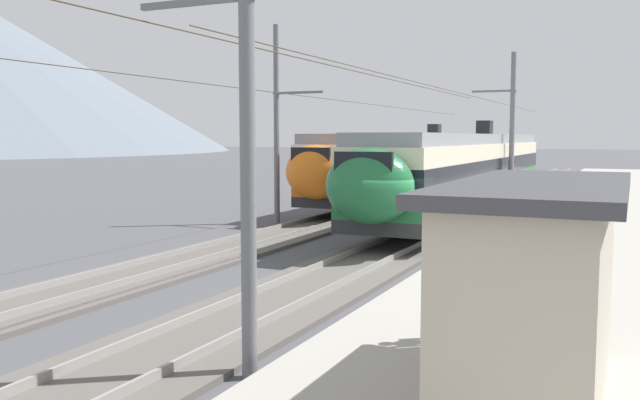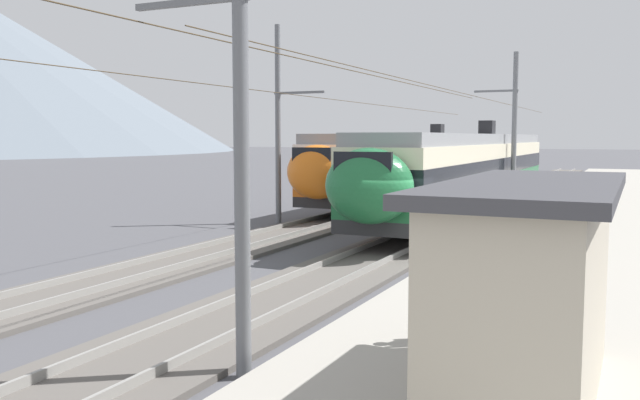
# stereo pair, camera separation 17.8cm
# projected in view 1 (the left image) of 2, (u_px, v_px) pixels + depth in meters

# --- Properties ---
(ground_plane) EXTENTS (400.00, 400.00, 0.00)m
(ground_plane) POSITION_uv_depth(u_px,v_px,m) (417.00, 265.00, 19.65)
(ground_plane) COLOR #4C4C51
(platform_slab) EXTENTS (120.00, 7.02, 0.29)m
(platform_slab) POSITION_uv_depth(u_px,v_px,m) (572.00, 272.00, 17.84)
(platform_slab) COLOR #A39E93
(platform_slab) RESTS_ON ground
(track_near) EXTENTS (120.00, 3.00, 0.28)m
(track_near) POSITION_uv_depth(u_px,v_px,m) (372.00, 259.00, 20.23)
(track_near) COLOR #5B5651
(track_near) RESTS_ON ground
(track_far) EXTENTS (120.00, 3.00, 0.28)m
(track_far) POSITION_uv_depth(u_px,v_px,m) (235.00, 248.00, 22.26)
(track_far) COLOR #5B5651
(track_far) RESTS_ON ground
(train_near_platform) EXTENTS (26.11, 2.99, 4.27)m
(train_near_platform) POSITION_uv_depth(u_px,v_px,m) (465.00, 170.00, 30.87)
(train_near_platform) COLOR #2D2D30
(train_near_platform) RESTS_ON track_near
(train_far_track) EXTENTS (28.34, 2.92, 4.27)m
(train_far_track) POSITION_uv_depth(u_px,v_px,m) (413.00, 162.00, 39.81)
(train_far_track) COLOR #2D2D30
(train_far_track) RESTS_ON track_far
(catenary_mast_west) EXTENTS (45.85, 2.07, 7.01)m
(catenary_mast_west) POSITION_uv_depth(u_px,v_px,m) (239.00, 136.00, 10.13)
(catenary_mast_west) COLOR slate
(catenary_mast_west) RESTS_ON ground
(catenary_mast_mid) EXTENTS (45.85, 2.07, 7.66)m
(catenary_mast_mid) POSITION_uv_depth(u_px,v_px,m) (509.00, 131.00, 31.72)
(catenary_mast_mid) COLOR slate
(catenary_mast_mid) RESTS_ON ground
(catenary_mast_far_side) EXTENTS (45.85, 2.34, 8.44)m
(catenary_mast_far_side) POSITION_uv_depth(u_px,v_px,m) (280.00, 122.00, 28.66)
(catenary_mast_far_side) COLOR slate
(catenary_mast_far_side) RESTS_ON ground
(platform_sign) EXTENTS (0.70, 0.08, 2.36)m
(platform_sign) POSITION_uv_depth(u_px,v_px,m) (501.00, 196.00, 19.29)
(platform_sign) COLOR #59595B
(platform_sign) RESTS_ON platform_slab
(passenger_walking) EXTENTS (0.53, 0.22, 1.69)m
(passenger_walking) POSITION_uv_depth(u_px,v_px,m) (461.00, 285.00, 11.31)
(passenger_walking) COLOR #383842
(passenger_walking) RESTS_ON platform_slab
(handbag_beside_passenger) EXTENTS (0.32, 0.18, 0.39)m
(handbag_beside_passenger) POSITION_uv_depth(u_px,v_px,m) (466.00, 326.00, 11.77)
(handbag_beside_passenger) COLOR black
(handbag_beside_passenger) RESTS_ON platform_slab
(potted_plant_platform_edge) EXTENTS (0.57, 0.57, 0.80)m
(potted_plant_platform_edge) POSITION_uv_depth(u_px,v_px,m) (508.00, 250.00, 17.67)
(potted_plant_platform_edge) COLOR brown
(potted_plant_platform_edge) RESTS_ON platform_slab
(platform_shelter) EXTENTS (5.40, 2.00, 2.88)m
(platform_shelter) POSITION_uv_depth(u_px,v_px,m) (538.00, 292.00, 8.55)
(platform_shelter) COLOR #B7AD99
(platform_shelter) RESTS_ON platform_slab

